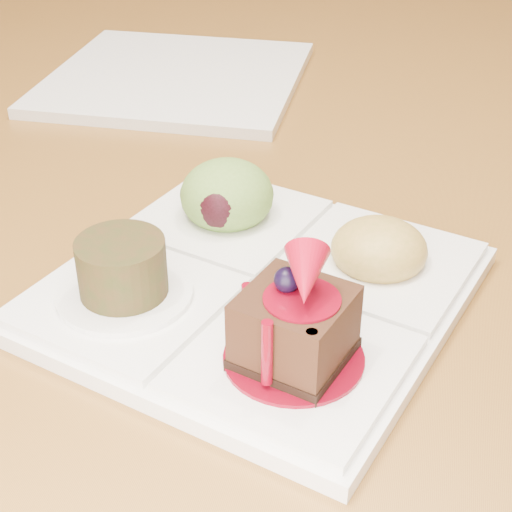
# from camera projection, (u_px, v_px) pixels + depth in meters

# --- Properties ---
(dining_table) EXTENTS (1.00, 1.80, 0.75)m
(dining_table) POSITION_uv_depth(u_px,v_px,m) (184.00, 205.00, 0.79)
(dining_table) COLOR brown
(dining_table) RESTS_ON ground
(sampler_plate) EXTENTS (0.33, 0.33, 0.10)m
(sampler_plate) POSITION_uv_depth(u_px,v_px,m) (257.00, 271.00, 0.54)
(sampler_plate) COLOR white
(sampler_plate) RESTS_ON dining_table
(second_plate) EXTENTS (0.28, 0.28, 0.01)m
(second_plate) POSITION_uv_depth(u_px,v_px,m) (176.00, 78.00, 0.89)
(second_plate) COLOR white
(second_plate) RESTS_ON dining_table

